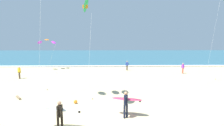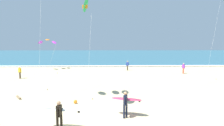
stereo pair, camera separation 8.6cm
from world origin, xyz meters
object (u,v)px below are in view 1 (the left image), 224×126
object	(u,v)px
bystander_blue_top	(127,65)
driftwood_log	(18,98)
kite_arc_amber_far	(47,42)
bystander_purple_top	(183,68)
surfer_lead	(61,112)
kite_delta_emerald_mid	(85,5)
surfer_trailing	(126,101)
bystander_yellow_top	(19,72)
beach_ball	(76,102)

from	to	relation	value
bystander_blue_top	driftwood_log	size ratio (longest dim) A/B	1.59
kite_arc_amber_far	bystander_purple_top	size ratio (longest dim) A/B	3.27
surfer_lead	kite_delta_emerald_mid	world-z (taller)	kite_delta_emerald_mid
surfer_trailing	kite_arc_amber_far	world-z (taller)	kite_arc_amber_far
bystander_yellow_top	beach_ball	xyz separation A→B (m)	(8.84, -9.94, -0.67)
surfer_lead	kite_delta_emerald_mid	bearing A→B (deg)	71.64
bystander_purple_top	driftwood_log	distance (m)	22.17
bystander_purple_top	beach_ball	distance (m)	19.07
surfer_lead	bystander_blue_top	world-z (taller)	surfer_lead
kite_delta_emerald_mid	bystander_purple_top	size ratio (longest dim) A/B	4.87
driftwood_log	bystander_yellow_top	bearing A→B (deg)	114.02
surfer_lead	bystander_purple_top	distance (m)	22.37
kite_delta_emerald_mid	driftwood_log	distance (m)	9.75
surfer_lead	bystander_yellow_top	world-z (taller)	surfer_lead
surfer_lead	beach_ball	distance (m)	4.53
beach_ball	surfer_lead	bearing A→B (deg)	-90.19
surfer_lead	bystander_purple_top	world-z (taller)	surfer_lead
kite_arc_amber_far	bystander_yellow_top	xyz separation A→B (m)	(-1.24, -7.68, -3.92)
bystander_purple_top	driftwood_log	bearing A→B (deg)	-147.84
kite_delta_emerald_mid	bystander_purple_top	bearing A→B (deg)	48.90
surfer_lead	bystander_blue_top	xyz separation A→B (m)	(5.74, 20.87, -0.24)
driftwood_log	bystander_purple_top	bearing A→B (deg)	32.16
surfer_lead	beach_ball	bearing A→B (deg)	89.81
bystander_purple_top	beach_ball	xyz separation A→B (m)	(-13.72, -13.23, -0.67)
kite_arc_amber_far	driftwood_log	xyz separation A→B (m)	(2.55, -16.20, -4.65)
bystander_purple_top	bystander_blue_top	bearing A→B (deg)	158.12
kite_delta_emerald_mid	bystander_yellow_top	size ratio (longest dim) A/B	4.87
surfer_lead	kite_arc_amber_far	size ratio (longest dim) A/B	0.45
kite_arc_amber_far	beach_ball	distance (m)	19.74
surfer_trailing	bystander_purple_top	bearing A→B (deg)	57.69
kite_delta_emerald_mid	bystander_yellow_top	distance (m)	16.28
kite_arc_amber_far	bystander_purple_top	bearing A→B (deg)	-11.67
kite_arc_amber_far	beach_ball	size ratio (longest dim) A/B	18.58
kite_arc_amber_far	kite_delta_emerald_mid	bearing A→B (deg)	-65.55
bystander_yellow_top	bystander_blue_top	xyz separation A→B (m)	(14.57, 6.49, 0.00)
bystander_purple_top	bystander_blue_top	xyz separation A→B (m)	(-7.99, 3.21, 0.00)
bystander_purple_top	beach_ball	world-z (taller)	bystander_purple_top
bystander_yellow_top	bystander_purple_top	world-z (taller)	same
surfer_lead	surfer_trailing	bearing A→B (deg)	25.80
surfer_lead	driftwood_log	xyz separation A→B (m)	(-5.03, 5.87, -0.96)
bystander_yellow_top	bystander_purple_top	xyz separation A→B (m)	(22.56, 3.28, 0.00)
surfer_trailing	bystander_yellow_top	distance (m)	17.76
kite_arc_amber_far	beach_ball	world-z (taller)	kite_arc_amber_far
surfer_lead	driftwood_log	world-z (taller)	surfer_lead
bystander_yellow_top	driftwood_log	xyz separation A→B (m)	(3.80, -8.51, -0.73)
kite_arc_amber_far	driftwood_log	world-z (taller)	kite_arc_amber_far
kite_delta_emerald_mid	bystander_blue_top	xyz separation A→B (m)	(4.71, 17.76, -6.39)
surfer_lead	driftwood_log	size ratio (longest dim) A/B	2.33
surfer_trailing	surfer_lead	bearing A→B (deg)	-154.20
bystander_yellow_top	bystander_purple_top	size ratio (longest dim) A/B	1.00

